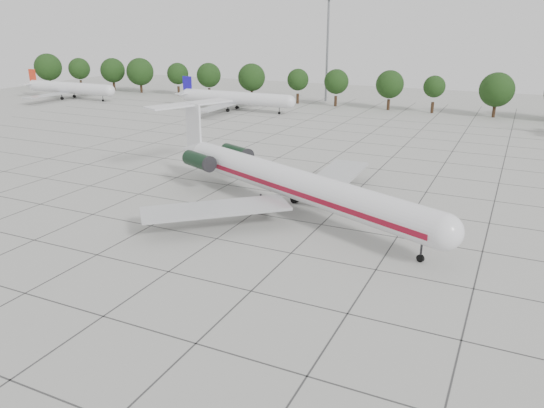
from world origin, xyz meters
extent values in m
plane|color=#A5A49D|center=(0.00, 0.00, 0.00)|extent=(260.00, 260.00, 0.00)
cube|color=#383838|center=(0.00, 15.00, 0.01)|extent=(170.00, 170.00, 0.02)
cylinder|color=silver|center=(-3.57, 9.66, 3.51)|extent=(34.43, 17.45, 3.31)
sphere|color=silver|center=(12.98, 2.45, 3.51)|extent=(3.31, 3.31, 3.31)
cone|color=silver|center=(-22.42, 17.87, 3.51)|extent=(5.92, 5.04, 3.31)
cube|color=maroon|center=(-2.90, 11.20, 3.26)|extent=(32.21, 14.07, 0.55)
cube|color=maroon|center=(-4.24, 8.13, 3.26)|extent=(32.21, 14.07, 0.55)
cube|color=#B7BABC|center=(-2.26, 18.94, 2.16)|extent=(5.00, 15.16, 0.30)
cube|color=#B7BABC|center=(-9.47, 2.39, 2.16)|extent=(14.33, 13.42, 0.30)
cube|color=black|center=(-16.00, 17.54, 3.81)|extent=(2.54, 2.08, 0.25)
cylinder|color=black|center=(-15.72, 18.18, 3.81)|extent=(5.17, 3.67, 1.91)
cube|color=black|center=(-17.80, 13.40, 3.81)|extent=(2.54, 2.08, 0.25)
cylinder|color=black|center=(-18.08, 12.76, 3.81)|extent=(5.17, 3.67, 1.91)
cube|color=silver|center=(-21.96, 17.67, 7.02)|extent=(3.05, 1.54, 6.02)
cube|color=silver|center=(-22.60, 17.95, 9.83)|extent=(7.56, 12.24, 0.22)
cylinder|color=black|center=(11.14, 3.26, 0.95)|extent=(0.26, 0.26, 1.91)
cylinder|color=black|center=(11.14, 3.26, 0.35)|extent=(0.76, 0.54, 0.70)
cylinder|color=black|center=(-5.29, 13.25, 1.30)|extent=(0.32, 0.32, 1.81)
cylinder|color=black|center=(-5.29, 13.25, 0.50)|extent=(1.16, 0.95, 1.00)
cylinder|color=black|center=(-7.37, 8.47, 1.30)|extent=(0.32, 0.32, 1.81)
cylinder|color=black|center=(-7.37, 8.47, 0.50)|extent=(1.16, 0.95, 1.00)
cylinder|color=silver|center=(-93.61, 66.15, 3.00)|extent=(27.20, 3.00, 3.00)
cube|color=#B7BABC|center=(-94.61, 66.15, 1.80)|extent=(3.50, 27.20, 0.25)
cube|color=red|center=(-107.05, 66.15, 5.60)|extent=(2.40, 0.25, 3.60)
cylinder|color=black|center=(-94.61, 68.35, 0.40)|extent=(0.80, 0.45, 0.80)
cylinder|color=black|center=(-94.61, 63.95, 0.40)|extent=(0.80, 0.45, 0.80)
cylinder|color=silver|center=(-43.77, 68.32, 3.00)|extent=(27.20, 3.00, 3.00)
cube|color=#B7BABC|center=(-44.77, 68.32, 1.80)|extent=(3.50, 27.20, 0.25)
cube|color=#180CA2|center=(-57.21, 68.32, 5.60)|extent=(2.40, 0.25, 3.60)
cylinder|color=black|center=(-44.77, 70.52, 0.40)|extent=(0.80, 0.45, 0.80)
cylinder|color=black|center=(-44.77, 66.12, 0.40)|extent=(0.80, 0.45, 0.80)
cylinder|color=#332114|center=(-121.40, 85.00, 1.25)|extent=(0.70, 0.70, 2.50)
sphere|color=black|center=(-121.40, 85.00, 6.00)|extent=(8.44, 8.44, 8.44)
cylinder|color=#332114|center=(-108.21, 85.00, 1.25)|extent=(0.70, 0.70, 2.50)
sphere|color=black|center=(-108.21, 85.00, 6.00)|extent=(6.44, 6.44, 6.44)
cylinder|color=#332114|center=(-95.02, 85.00, 1.25)|extent=(0.70, 0.70, 2.50)
sphere|color=black|center=(-95.02, 85.00, 6.00)|extent=(7.14, 7.14, 7.14)
cylinder|color=#332114|center=(-84.83, 85.00, 1.25)|extent=(0.70, 0.70, 2.50)
sphere|color=black|center=(-84.83, 85.00, 6.00)|extent=(7.79, 7.79, 7.79)
cylinder|color=#332114|center=(-71.64, 85.00, 1.25)|extent=(0.70, 0.70, 2.50)
sphere|color=black|center=(-71.64, 85.00, 6.00)|extent=(5.94, 5.94, 5.94)
cylinder|color=#332114|center=(-61.45, 85.00, 1.25)|extent=(0.70, 0.70, 2.50)
sphere|color=black|center=(-61.45, 85.00, 6.00)|extent=(6.57, 6.57, 6.57)
cylinder|color=#332114|center=(-48.26, 85.00, 1.25)|extent=(0.70, 0.70, 2.50)
sphere|color=black|center=(-48.26, 85.00, 6.00)|extent=(7.15, 7.15, 7.15)
cylinder|color=#332114|center=(-35.07, 85.00, 1.25)|extent=(0.70, 0.70, 2.50)
sphere|color=black|center=(-35.07, 85.00, 6.00)|extent=(5.43, 5.43, 5.43)
cylinder|color=#332114|center=(-24.88, 85.00, 1.25)|extent=(0.70, 0.70, 2.50)
sphere|color=black|center=(-24.88, 85.00, 6.00)|extent=(5.99, 5.99, 5.99)
cylinder|color=#332114|center=(-11.69, 85.00, 1.25)|extent=(0.70, 0.70, 2.50)
sphere|color=black|center=(-11.69, 85.00, 6.00)|extent=(6.50, 6.50, 6.50)
cylinder|color=#332114|center=(-1.50, 85.00, 1.25)|extent=(0.70, 0.70, 2.50)
sphere|color=black|center=(-1.50, 85.00, 6.00)|extent=(4.93, 4.93, 4.93)
cylinder|color=#332114|center=(11.69, 85.00, 1.25)|extent=(0.70, 0.70, 2.50)
sphere|color=black|center=(11.69, 85.00, 6.00)|extent=(7.40, 7.40, 7.40)
cylinder|color=slate|center=(-30.00, 92.00, 12.50)|extent=(0.56, 0.56, 25.00)
camera|label=1|loc=(17.61, -41.19, 20.50)|focal=35.00mm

